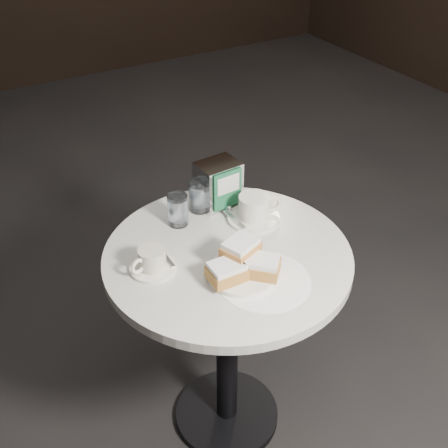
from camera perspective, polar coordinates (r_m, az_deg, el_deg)
ground at (r=2.12m, az=0.29°, el=-18.92°), size 7.00×7.00×0.00m
cafe_table at (r=1.70m, az=0.34°, el=-8.13°), size 0.70×0.70×0.74m
sugar_spill at (r=1.48m, az=4.07°, el=-5.74°), size 0.31×0.31×0.00m
beignet_plate at (r=1.48m, az=1.89°, el=-4.27°), size 0.24×0.24×0.09m
coffee_cup_left at (r=1.51m, az=-7.33°, el=-3.75°), size 0.16×0.16×0.07m
coffee_cup_right at (r=1.68m, az=3.10°, el=1.45°), size 0.19×0.19×0.08m
water_glass_left at (r=1.66m, az=-4.71°, el=1.41°), size 0.07×0.07×0.10m
water_glass_right at (r=1.72m, az=-2.53°, el=2.84°), size 0.07×0.07×0.10m
napkin_dispenser at (r=1.74m, az=-0.58°, el=4.08°), size 0.13×0.11×0.15m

